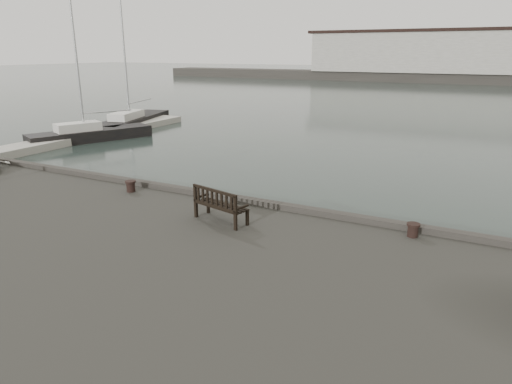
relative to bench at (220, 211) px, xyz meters
The scene contains 8 objects.
ground 2.72m from the bench, 91.07° to the left, with size 400.00×400.00×0.00m, color black.
pontoon 23.40m from the bench, 149.15° to the left, with size 2.00×24.00×0.50m, color beige.
breakwater 94.11m from the bench, 92.80° to the left, with size 140.00×9.50×12.20m.
bench is the anchor object (origin of this frame).
bollard_left 4.45m from the bench, 166.27° to the left, with size 0.37×0.37×0.39m, color black.
bollard_right 5.30m from the bench, 14.97° to the left, with size 0.35×0.35×0.37m, color black.
yacht_b 29.06m from the bench, 136.83° to the left, with size 5.15×10.93×14.04m.
yacht_c 23.49m from the bench, 145.39° to the left, with size 5.38×8.80×11.83m.
Camera 1 is at (6.61, -12.46, 6.26)m, focal length 32.00 mm.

